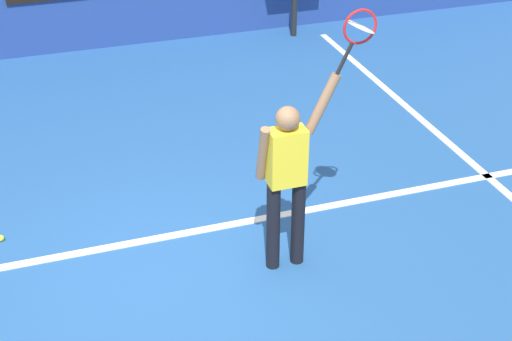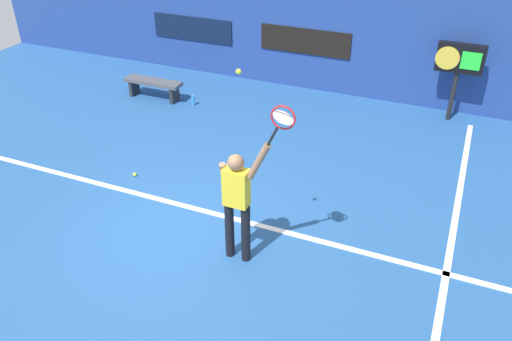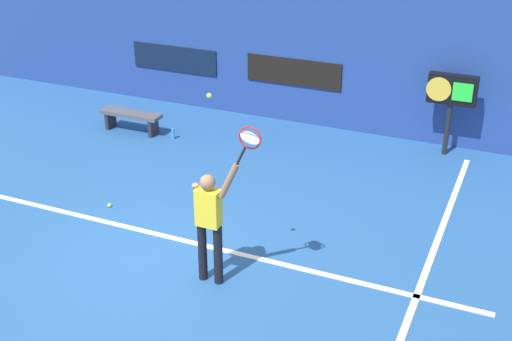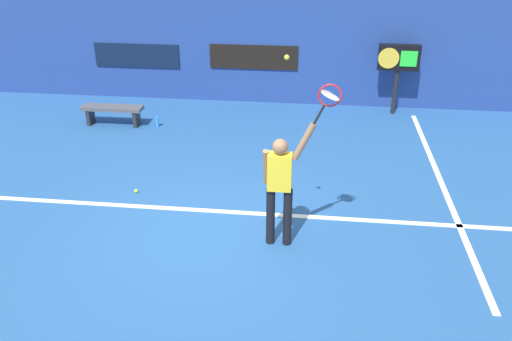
{
  "view_description": "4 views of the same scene",
  "coord_description": "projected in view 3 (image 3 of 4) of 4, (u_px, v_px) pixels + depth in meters",
  "views": [
    {
      "loc": [
        -0.93,
        -5.6,
        4.47
      ],
      "look_at": [
        0.85,
        -0.22,
        1.11
      ],
      "focal_mm": 51.91,
      "sensor_mm": 36.0,
      "label": 1
    },
    {
      "loc": [
        3.63,
        -5.44,
        5.03
      ],
      "look_at": [
        1.18,
        0.33,
        1.15
      ],
      "focal_mm": 36.72,
      "sensor_mm": 36.0,
      "label": 2
    },
    {
      "loc": [
        5.01,
        -7.46,
        5.69
      ],
      "look_at": [
        1.5,
        0.58,
        1.48
      ],
      "focal_mm": 47.72,
      "sensor_mm": 36.0,
      "label": 3
    },
    {
      "loc": [
        1.58,
        -6.85,
        4.54
      ],
      "look_at": [
        0.77,
        0.02,
        1.07
      ],
      "focal_mm": 37.14,
      "sensor_mm": 36.0,
      "label": 4
    }
  ],
  "objects": [
    {
      "name": "tennis_ball",
      "position": [
        209.0,
        96.0,
        8.61
      ],
      "size": [
        0.07,
        0.07,
        0.07
      ],
      "primitive_type": "sphere",
      "color": "#CCE033"
    },
    {
      "name": "sponsor_banner_center",
      "position": [
        293.0,
        72.0,
        14.94
      ],
      "size": [
        2.2,
        0.03,
        0.6
      ],
      "primitive_type": "cube",
      "color": "black"
    },
    {
      "name": "court_baseline",
      "position": [
        170.0,
        237.0,
        10.89
      ],
      "size": [
        10.0,
        0.1,
        0.01
      ],
      "primitive_type": "cube",
      "color": "white",
      "rests_on": "ground_plane"
    },
    {
      "name": "tennis_player",
      "position": [
        209.0,
        219.0,
        9.4
      ],
      "size": [
        0.73,
        0.31,
        1.96
      ],
      "color": "black",
      "rests_on": "ground_plane"
    },
    {
      "name": "court_sideline",
      "position": [
        435.0,
        246.0,
        10.65
      ],
      "size": [
        0.1,
        7.0,
        0.01
      ],
      "primitive_type": "cube",
      "color": "white",
      "rests_on": "ground_plane"
    },
    {
      "name": "spare_ball",
      "position": [
        109.0,
        205.0,
        11.8
      ],
      "size": [
        0.07,
        0.07,
        0.07
      ],
      "primitive_type": "sphere",
      "color": "#CCE033",
      "rests_on": "ground_plane"
    },
    {
      "name": "water_bottle",
      "position": [
        173.0,
        134.0,
        14.5
      ],
      "size": [
        0.07,
        0.07,
        0.24
      ],
      "primitive_type": "cylinder",
      "color": "#338CD8",
      "rests_on": "ground_plane"
    },
    {
      "name": "court_bench",
      "position": [
        131.0,
        117.0,
        14.78
      ],
      "size": [
        1.4,
        0.36,
        0.45
      ],
      "color": "#4C4C51",
      "rests_on": "ground_plane"
    },
    {
      "name": "tennis_racket",
      "position": [
        249.0,
        140.0,
        8.61
      ],
      "size": [
        0.42,
        0.27,
        0.62
      ],
      "color": "black"
    },
    {
      "name": "scoreboard_clock",
      "position": [
        452.0,
        93.0,
        13.28
      ],
      "size": [
        0.96,
        0.2,
        1.68
      ],
      "color": "black",
      "rests_on": "ground_plane"
    },
    {
      "name": "ground_plane",
      "position": [
        152.0,
        255.0,
        10.43
      ],
      "size": [
        18.0,
        18.0,
        0.0
      ],
      "primitive_type": "plane",
      "color": "#23518C"
    },
    {
      "name": "sponsor_banner_portside",
      "position": [
        175.0,
        59.0,
        16.04
      ],
      "size": [
        2.2,
        0.03,
        0.6
      ],
      "primitive_type": "cube",
      "color": "#0C1933"
    },
    {
      "name": "back_wall",
      "position": [
        296.0,
        50.0,
        14.84
      ],
      "size": [
        18.0,
        0.2,
        3.26
      ],
      "primitive_type": "cube",
      "color": "navy",
      "rests_on": "ground_plane"
    }
  ]
}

